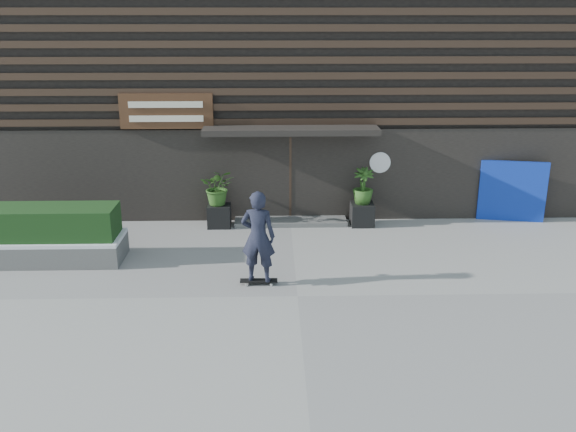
{
  "coord_description": "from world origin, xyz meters",
  "views": [
    {
      "loc": [
        -0.49,
        -11.45,
        5.4
      ],
      "look_at": [
        -0.14,
        1.83,
        1.1
      ],
      "focal_mm": 39.13,
      "sensor_mm": 36.0,
      "label": 1
    }
  ],
  "objects_px": {
    "raised_bed": "(46,250)",
    "skateboarder": "(258,237)",
    "planter_pot_left": "(219,215)",
    "blue_tarp": "(512,191)",
    "planter_pot_right": "(362,214)"
  },
  "relations": [
    {
      "from": "planter_pot_right",
      "to": "raised_bed",
      "type": "relative_size",
      "value": 0.17
    },
    {
      "from": "raised_bed",
      "to": "blue_tarp",
      "type": "distance_m",
      "value": 11.97
    },
    {
      "from": "skateboarder",
      "to": "raised_bed",
      "type": "bearing_deg",
      "value": 163.44
    },
    {
      "from": "planter_pot_right",
      "to": "blue_tarp",
      "type": "distance_m",
      "value": 4.14
    },
    {
      "from": "planter_pot_right",
      "to": "blue_tarp",
      "type": "relative_size",
      "value": 0.34
    },
    {
      "from": "planter_pot_left",
      "to": "planter_pot_right",
      "type": "relative_size",
      "value": 1.0
    },
    {
      "from": "raised_bed",
      "to": "skateboarder",
      "type": "bearing_deg",
      "value": -16.56
    },
    {
      "from": "raised_bed",
      "to": "planter_pot_right",
      "type": "bearing_deg",
      "value": 17.21
    },
    {
      "from": "blue_tarp",
      "to": "skateboarder",
      "type": "height_order",
      "value": "skateboarder"
    },
    {
      "from": "planter_pot_right",
      "to": "raised_bed",
      "type": "height_order",
      "value": "planter_pot_right"
    },
    {
      "from": "planter_pot_right",
      "to": "raised_bed",
      "type": "distance_m",
      "value": 7.92
    },
    {
      "from": "blue_tarp",
      "to": "planter_pot_right",
      "type": "bearing_deg",
      "value": -164.54
    },
    {
      "from": "planter_pot_left",
      "to": "skateboarder",
      "type": "bearing_deg",
      "value": -73.64
    },
    {
      "from": "planter_pot_left",
      "to": "blue_tarp",
      "type": "height_order",
      "value": "blue_tarp"
    },
    {
      "from": "planter_pot_left",
      "to": "skateboarder",
      "type": "relative_size",
      "value": 0.3
    }
  ]
}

